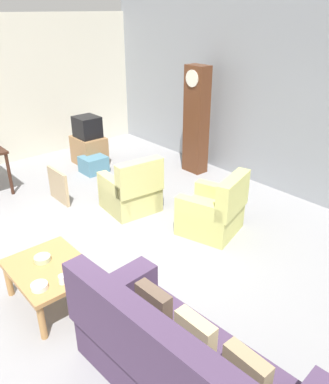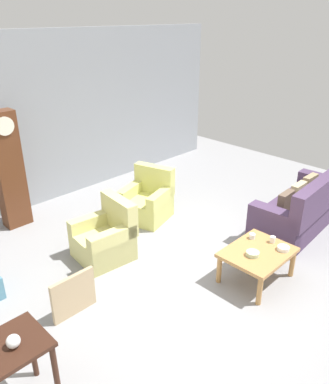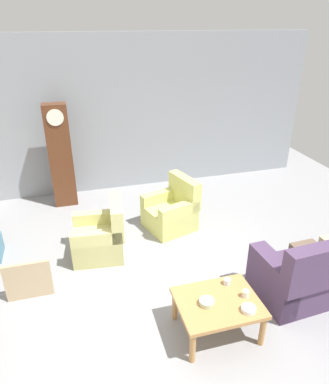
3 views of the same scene
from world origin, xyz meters
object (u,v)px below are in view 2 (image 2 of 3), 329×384
at_px(bowl_white_stacked, 283,248).
at_px(cup_blue_rimmed, 252,236).
at_px(armchair_olive_near, 105,239).
at_px(coffee_table_wood, 258,255).
at_px(bowl_shallow_green, 253,254).
at_px(glass_dome_cloche, 13,341).
at_px(grandfather_clock, 9,170).
at_px(armchair_olive_far, 147,202).
at_px(framed_picture_leaning, 74,295).
at_px(cup_white_porcelain, 273,239).
at_px(couch_floral, 302,209).

bearing_deg(bowl_white_stacked, cup_blue_rimmed, 95.10).
bearing_deg(armchair_olive_near, coffee_table_wood, -59.53).
bearing_deg(bowl_white_stacked, bowl_shallow_green, 151.25).
relative_size(cup_blue_rimmed, bowl_white_stacked, 0.53).
bearing_deg(glass_dome_cloche, armchair_olive_near, 35.90).
bearing_deg(bowl_shallow_green, grandfather_clock, 111.00).
relative_size(armchair_olive_far, bowl_shallow_green, 5.47).
relative_size(framed_picture_leaning, cup_blue_rimmed, 6.91).
bearing_deg(armchair_olive_far, cup_white_porcelain, -86.02).
bearing_deg(armchair_olive_far, framed_picture_leaning, -152.74).
bearing_deg(cup_blue_rimmed, glass_dome_cloche, 176.89).
bearing_deg(bowl_white_stacked, couch_floral, 17.57).
bearing_deg(glass_dome_cloche, armchair_olive_far, 30.35).
relative_size(armchair_olive_far, cup_blue_rimmed, 11.23).
relative_size(coffee_table_wood, cup_white_porcelain, 10.55).
distance_m(cup_blue_rimmed, bowl_shallow_green, 0.45).
height_order(coffee_table_wood, grandfather_clock, grandfather_clock).
bearing_deg(coffee_table_wood, armchair_olive_far, 86.08).
distance_m(coffee_table_wood, bowl_shallow_green, 0.18).
height_order(armchair_olive_far, cup_white_porcelain, armchair_olive_far).
xyz_separation_m(coffee_table_wood, cup_white_porcelain, (0.34, -0.02, 0.11)).
distance_m(grandfather_clock, cup_blue_rimmed, 4.13).
bearing_deg(glass_dome_cloche, cup_white_porcelain, -7.18).
relative_size(cup_blue_rimmed, bowl_shallow_green, 0.49).
bearing_deg(framed_picture_leaning, grandfather_clock, 78.36).
bearing_deg(armchair_olive_far, couch_floral, -52.83).
relative_size(armchair_olive_near, coffee_table_wood, 0.96).
distance_m(armchair_olive_near, cup_blue_rimmed, 2.20).
bearing_deg(armchair_olive_near, bowl_shallow_green, -62.94).
height_order(armchair_olive_near, bowl_white_stacked, armchair_olive_near).
bearing_deg(cup_white_porcelain, couch_floral, 10.65).
xyz_separation_m(grandfather_clock, framed_picture_leaning, (-0.55, -2.68, -0.74)).
bearing_deg(coffee_table_wood, grandfather_clock, 112.90).
height_order(armchair_olive_far, grandfather_clock, grandfather_clock).
distance_m(coffee_table_wood, grandfather_clock, 4.27).
relative_size(coffee_table_wood, bowl_white_stacked, 5.83).
bearing_deg(coffee_table_wood, bowl_white_stacked, -41.42).
bearing_deg(glass_dome_cloche, bowl_shallow_green, -8.06).
xyz_separation_m(coffee_table_wood, glass_dome_cloche, (-3.24, 0.43, 0.46)).
bearing_deg(grandfather_clock, coffee_table_wood, -67.10).
height_order(couch_floral, armchair_olive_near, couch_floral).
relative_size(armchair_olive_near, glass_dome_cloche, 7.39).
bearing_deg(coffee_table_wood, cup_blue_rimmed, 47.71).
relative_size(grandfather_clock, glass_dome_cloche, 16.36).
xyz_separation_m(couch_floral, bowl_white_stacked, (-1.55, -0.49, 0.14)).
bearing_deg(cup_white_porcelain, armchair_olive_near, 127.00).
height_order(armchair_olive_far, coffee_table_wood, armchair_olive_far).
height_order(cup_white_porcelain, bowl_shallow_green, cup_white_porcelain).
relative_size(grandfather_clock, bowl_shallow_green, 11.42).
xyz_separation_m(cup_white_porcelain, cup_blue_rimmed, (-0.12, 0.26, -0.01)).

